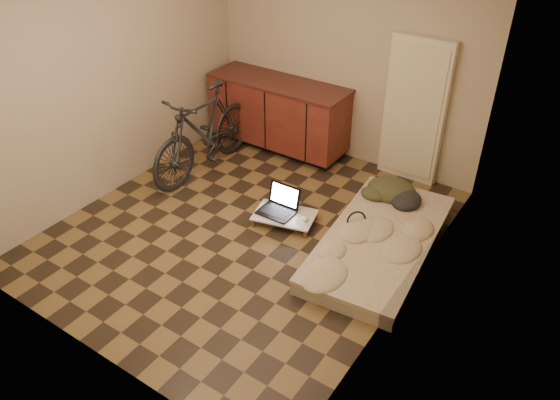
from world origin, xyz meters
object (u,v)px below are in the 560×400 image
Objects in this scene: lap_desk at (285,215)px; laptop at (279,207)px; bicycle at (204,128)px; futon at (380,242)px.

lap_desk is 0.11m from laptop.
lap_desk is at bearing -15.25° from bicycle.
laptop is at bearing -15.30° from bicycle.
bicycle is 1.54m from lap_desk.
bicycle reaches higher than futon.
futon is at bearing -5.58° from lap_desk.
laptop is at bearing -178.83° from futon.
bicycle is 0.85× the size of futon.
laptop reaches higher than futon.
futon is 5.57× the size of laptop.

